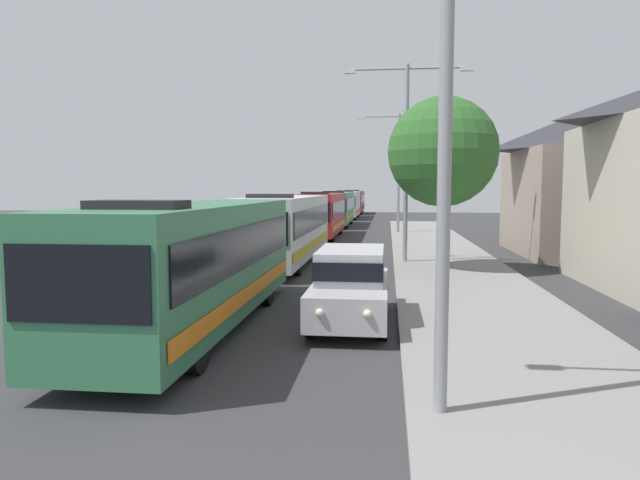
# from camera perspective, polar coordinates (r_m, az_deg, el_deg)

# --- Properties ---
(bus_lead) EXTENTS (2.58, 10.81, 3.21)m
(bus_lead) POSITION_cam_1_polar(r_m,az_deg,el_deg) (14.26, -12.17, -1.97)
(bus_lead) COLOR #33724C
(bus_lead) RESTS_ON ground_plane
(bus_second_in_line) EXTENTS (2.58, 12.42, 3.21)m
(bus_second_in_line) POSITION_cam_1_polar(r_m,az_deg,el_deg) (26.44, -3.33, 1.37)
(bus_second_in_line) COLOR silver
(bus_second_in_line) RESTS_ON ground_plane
(bus_middle) EXTENTS (2.58, 10.62, 3.21)m
(bus_middle) POSITION_cam_1_polar(r_m,az_deg,el_deg) (40.01, 0.10, 2.66)
(bus_middle) COLOR maroon
(bus_middle) RESTS_ON ground_plane
(bus_fourth_in_line) EXTENTS (2.58, 11.09, 3.21)m
(bus_fourth_in_line) POSITION_cam_1_polar(r_m,az_deg,el_deg) (52.49, 1.68, 3.25)
(bus_fourth_in_line) COLOR #33724C
(bus_fourth_in_line) RESTS_ON ground_plane
(bus_rear) EXTENTS (2.58, 11.11, 3.21)m
(bus_rear) POSITION_cam_1_polar(r_m,az_deg,el_deg) (65.68, 2.69, 3.63)
(bus_rear) COLOR silver
(bus_rear) RESTS_ON ground_plane
(bus_tail_end) EXTENTS (2.58, 11.00, 3.21)m
(bus_tail_end) POSITION_cam_1_polar(r_m,az_deg,el_deg) (78.42, 3.35, 3.87)
(bus_tail_end) COLOR maroon
(bus_tail_end) RESTS_ON ground_plane
(white_suv) EXTENTS (1.86, 5.04, 1.90)m
(white_suv) POSITION_cam_1_polar(r_m,az_deg,el_deg) (14.66, 3.10, -4.26)
(white_suv) COLOR #B7B7BC
(white_suv) RESTS_ON ground_plane
(box_truck_oncoming) EXTENTS (2.35, 8.03, 3.15)m
(box_truck_oncoming) POSITION_cam_1_polar(r_m,az_deg,el_deg) (78.95, 0.96, 3.91)
(box_truck_oncoming) COLOR maroon
(box_truck_oncoming) RESTS_ON ground_plane
(streetlamp_near) EXTENTS (6.17, 0.28, 8.84)m
(streetlamp_near) POSITION_cam_1_polar(r_m,az_deg,el_deg) (8.67, 12.49, 19.09)
(streetlamp_near) COLOR gray
(streetlamp_near) RESTS_ON sidewalk
(streetlamp_mid) EXTENTS (5.67, 0.28, 8.71)m
(streetlamp_mid) POSITION_cam_1_polar(r_m,az_deg,el_deg) (26.07, 8.56, 9.50)
(streetlamp_mid) COLOR gray
(streetlamp_mid) RESTS_ON sidewalk
(streetlamp_far) EXTENTS (6.22, 0.28, 8.80)m
(streetlamp_far) POSITION_cam_1_polar(r_m,az_deg,el_deg) (43.64, 7.82, 7.85)
(streetlamp_far) COLOR gray
(streetlamp_far) RESTS_ON sidewalk
(roadside_tree) EXTENTS (4.42, 4.42, 6.95)m
(roadside_tree) POSITION_cam_1_polar(r_m,az_deg,el_deg) (23.86, 12.09, 8.54)
(roadside_tree) COLOR #4C3823
(roadside_tree) RESTS_ON sidewalk
(house_distant_gabled) EXTENTS (7.37, 9.72, 7.53)m
(house_distant_gabled) POSITION_cam_1_polar(r_m,az_deg,el_deg) (32.84, 25.08, 5.38)
(house_distant_gabled) COLOR gray
(house_distant_gabled) RESTS_ON ground_plane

